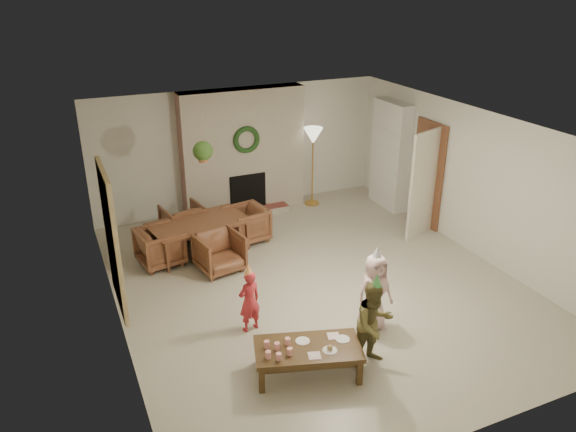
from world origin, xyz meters
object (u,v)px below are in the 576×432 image
dining_chair_near (219,252)px  dining_table (200,238)px  child_red (249,301)px  dining_chair_far (183,222)px  coffee_table_top (308,349)px  child_pink (374,292)px  dining_chair_right (246,224)px  dining_chair_left (160,247)px  child_plaid (374,324)px

dining_chair_near → dining_table: bearing=90.0°
child_red → dining_chair_near: bearing=-106.8°
dining_chair_near → dining_chair_far: bearing=90.0°
coffee_table_top → child_pink: bearing=39.9°
dining_chair_far → dining_chair_right: size_ratio=1.00×
dining_chair_left → dining_table: bearing=-90.0°
dining_table → coffee_table_top: dining_table is taller
dining_chair_far → dining_chair_left: bearing=45.0°
dining_chair_far → child_red: size_ratio=0.79×
dining_chair_near → dining_chair_right: (0.78, 0.88, 0.00)m
coffee_table_top → child_red: bearing=122.7°
coffee_table_top → dining_table: bearing=112.0°
dining_table → dining_chair_far: 0.73m
child_plaid → child_pink: (0.42, 0.65, -0.01)m
dining_chair_left → coffee_table_top: dining_chair_left is taller
dining_table → child_pink: bearing=-73.3°
dining_chair_right → dining_chair_left: bearing=-90.0°
dining_chair_right → dining_table: bearing=-90.0°
dining_chair_left → dining_chair_right: (1.63, 0.28, 0.00)m
coffee_table_top → child_plaid: bearing=8.4°
coffee_table_top → child_pink: (1.25, 0.52, 0.19)m
dining_chair_left → child_pink: size_ratio=0.64×
child_plaid → dining_chair_left: bearing=112.5°
dining_table → dining_chair_left: (-0.72, -0.12, 0.03)m
dining_chair_near → child_red: (-0.13, -1.78, 0.13)m
coffee_table_top → child_plaid: (0.83, -0.13, 0.20)m
dining_table → dining_chair_far: (-0.12, 0.72, 0.03)m
child_red → child_plaid: (1.15, -1.28, 0.12)m
dining_chair_near → dining_chair_far: size_ratio=1.00×
dining_table → child_red: child_red is taller
dining_chair_far → child_plaid: (1.27, -4.51, 0.25)m
coffee_table_top → dining_chair_right: bearing=98.3°
dining_chair_left → coffee_table_top: 3.69m
dining_table → child_plaid: 3.97m
dining_table → dining_chair_left: size_ratio=2.34×
coffee_table_top → child_plaid: size_ratio=1.13×
dining_chair_far → child_red: 3.23m
child_plaid → child_pink: size_ratio=1.02×
dining_chair_far → coffee_table_top: dining_chair_far is taller
child_plaid → child_pink: 0.77m
child_red → dining_chair_right: bearing=-121.5°
child_red → dining_chair_left: bearing=-85.9°
dining_chair_left → child_red: child_red is taller
child_red → dining_chair_far: bearing=-100.5°
child_plaid → dining_table: bearing=102.3°
dining_chair_far → child_red: child_red is taller
dining_chair_right → child_pink: bearing=1.6°
dining_chair_near → dining_chair_left: (-0.85, 0.60, 0.00)m
dining_chair_right → child_red: size_ratio=0.79×
coffee_table_top → child_red: child_red is taller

